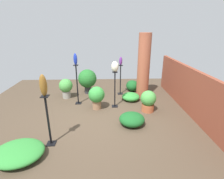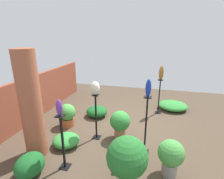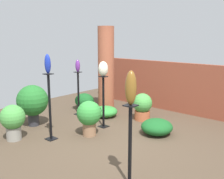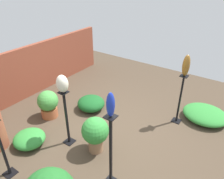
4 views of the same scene
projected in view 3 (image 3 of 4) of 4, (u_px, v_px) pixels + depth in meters
name	position (u px, v px, depth m)	size (l,w,h in m)	color
ground_plane	(112.00, 141.00, 5.28)	(8.00, 8.00, 0.00)	#4C3D2D
brick_wall_back	(178.00, 88.00, 7.19)	(5.60, 0.12, 1.38)	brown
brick_pillar	(106.00, 69.00, 7.29)	(0.45, 0.45, 2.34)	#9E5138
pedestal_bronze	(130.00, 150.00, 3.60)	(0.20, 0.20, 1.18)	black
pedestal_violet	(78.00, 95.00, 6.97)	(0.20, 0.20, 1.16)	black
pedestal_ivory	(103.00, 104.00, 6.00)	(0.20, 0.20, 1.19)	black
pedestal_cobalt	(50.00, 110.00, 5.25)	(0.20, 0.20, 1.36)	black
art_vase_bronze	(131.00, 88.00, 3.43)	(0.16, 0.15, 0.46)	brown
art_vase_violet	(78.00, 66.00, 6.81)	(0.13, 0.12, 0.32)	#6B2D8C
art_vase_ivory	(103.00, 69.00, 5.84)	(0.21, 0.23, 0.33)	beige
art_vase_cobalt	(48.00, 64.00, 5.07)	(0.12, 0.12, 0.38)	#192D9E
potted_plant_back_center	(142.00, 106.00, 6.55)	(0.48, 0.48, 0.68)	#B25B38
potted_plant_front_left	(32.00, 101.00, 6.09)	(0.72, 0.72, 0.97)	#2D2D33
potted_plant_near_pillar	(89.00, 115.00, 5.50)	(0.52, 0.52, 0.75)	#936B4C
potted_plant_mid_right	(13.00, 120.00, 5.26)	(0.50, 0.50, 0.73)	gray
foliage_bed_east	(157.00, 127.00, 5.61)	(0.67, 0.69, 0.33)	#195923
foliage_bed_center	(105.00, 111.00, 6.86)	(0.63, 0.64, 0.27)	#338C38
foliage_bed_rear	(84.00, 101.00, 7.65)	(0.60, 0.52, 0.44)	#195923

